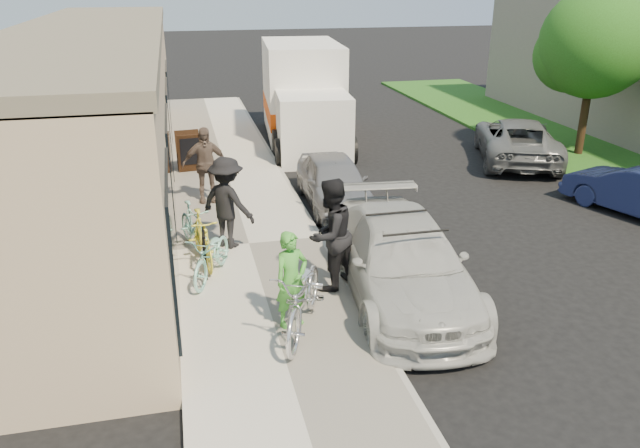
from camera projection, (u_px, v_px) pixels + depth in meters
ground at (384, 308)px, 10.87m from camera, size 120.00×120.00×0.00m
sidewalk at (249, 247)px, 13.14m from camera, size 3.00×34.00×0.15m
curb at (321, 240)px, 13.47m from camera, size 0.12×34.00×0.13m
storefront at (98, 110)px, 16.21m from camera, size 3.60×20.00×4.22m
bike_rack at (205, 248)px, 11.60m from camera, size 0.09×0.61×0.86m
sandwich_board at (189, 151)px, 17.76m from camera, size 0.75×0.75×1.12m
sedan_white at (403, 260)px, 10.98m from camera, size 2.47×5.12×1.48m
sedan_silver at (334, 181)px, 15.48m from camera, size 1.59×3.76×1.27m
moving_truck at (304, 99)px, 21.37m from camera, size 3.07×6.83×3.26m
far_car_gray at (517, 140)px, 19.26m from camera, size 3.77×5.25×1.33m
median_tree at (593, 47)px, 18.75m from camera, size 3.31×3.31×5.06m
tandem_bike at (304, 297)px, 9.69m from camera, size 1.59×2.36×1.17m
woman_rider at (291, 280)px, 9.79m from camera, size 0.69×0.58×1.60m
man_standing at (330, 235)px, 10.92m from camera, size 1.25×1.21×2.03m
cruiser_bike_a at (194, 227)px, 12.69m from camera, size 0.89×1.65×0.95m
cruiser_bike_b at (212, 255)px, 11.47m from camera, size 1.24×1.81×0.90m
cruiser_bike_c at (202, 239)px, 12.04m from camera, size 0.72×1.75×1.02m
bystander_a at (227, 203)px, 12.65m from camera, size 1.38×1.36×1.90m
bystander_b at (205, 165)px, 15.22m from camera, size 1.11×0.48×1.88m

